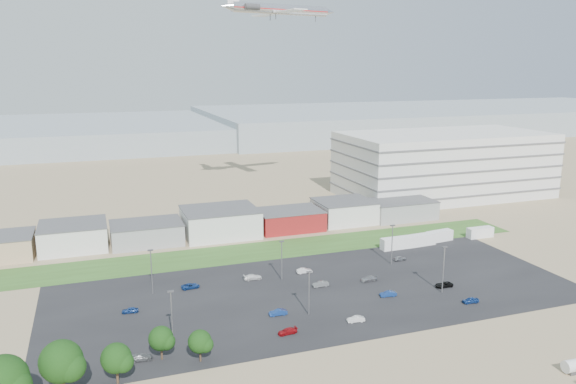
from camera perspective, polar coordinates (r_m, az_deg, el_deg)
name	(u,v)px	position (r m, az deg, el deg)	size (l,w,h in m)	color
ground	(333,333)	(112.10, 4.54, -14.10)	(700.00, 700.00, 0.00)	#9A8562
parking_lot	(317,292)	(130.59, 2.97, -10.06)	(120.00, 50.00, 0.01)	black
grass_strip	(257,251)	(157.34, -3.20, -6.05)	(160.00, 16.00, 0.02)	#32541F
hills_backdrop	(208,131)	(416.81, -8.15, 6.19)	(700.00, 200.00, 9.00)	gray
building_row	(184,226)	(170.45, -10.53, -3.37)	(170.00, 20.00, 8.00)	silver
parking_garage	(444,164)	(231.02, 15.53, 2.74)	(80.00, 40.00, 25.00)	silver
storage_tank_nw	(575,365)	(109.88, 27.17, -15.39)	(4.28, 2.14, 2.57)	silver
box_trailer_a	(396,243)	(161.77, 10.88, -5.13)	(8.66, 2.71, 3.25)	silver
box_trailer_b	(421,240)	(166.34, 13.33, -4.75)	(8.67, 2.71, 3.25)	silver
box_trailer_c	(440,236)	(171.74, 15.14, -4.33)	(8.31, 2.60, 3.12)	silver
box_trailer_d	(480,232)	(178.93, 18.92, -3.90)	(8.20, 2.56, 3.07)	silver
tree_left	(62,366)	(96.90, -22.02, -16.05)	(7.11, 7.11, 10.66)	black
tree_mid	(116,361)	(98.33, -17.04, -16.12)	(5.28, 5.28, 7.92)	black
tree_right	(161,341)	(103.78, -12.77, -14.54)	(4.66, 4.66, 6.99)	black
tree_near	(200,344)	(102.00, -8.94, -15.00)	(4.40, 4.40, 6.60)	black
lightpole_front_l	(172,316)	(108.69, -11.73, -12.27)	(1.19, 0.50, 10.12)	slate
lightpole_front_m	(309,293)	(117.37, 2.14, -10.24)	(1.12, 0.47, 9.50)	slate
lightpole_front_r	(443,270)	(132.63, 15.50, -7.62)	(1.29, 0.54, 10.99)	slate
lightpole_back_l	(152,272)	(130.99, -13.69, -7.89)	(1.23, 0.51, 10.45)	slate
lightpole_back_m	(282,261)	(135.36, -0.64, -6.99)	(1.15, 0.48, 9.81)	slate
lightpole_back_r	(392,245)	(148.26, 10.52, -5.29)	(1.24, 0.52, 10.57)	slate
airliner	(281,9)	(207.28, -0.75, 18.07)	(45.66, 31.13, 13.49)	silver
parked_car_0	(444,285)	(137.58, 15.56, -9.06)	(1.96, 4.25, 1.18)	black
parked_car_1	(388,294)	(129.57, 10.13, -10.15)	(1.31, 3.75, 1.24)	navy
parked_car_2	(470,300)	(130.57, 18.05, -10.41)	(1.46, 3.63, 1.24)	navy
parked_car_3	(287,331)	(111.22, -0.05, -13.97)	(1.56, 3.83, 1.11)	maroon
parked_car_4	(278,312)	(118.73, -1.02, -12.13)	(1.33, 3.81, 1.26)	navy
parked_car_5	(130,310)	(124.27, -15.75, -11.48)	(1.37, 3.41, 1.16)	navy
parked_car_6	(253,277)	(137.34, -3.61, -8.61)	(1.80, 4.43, 1.28)	silver
parked_car_7	(321,284)	(133.13, 3.33, -9.32)	(1.35, 3.87, 1.27)	#595B5E
parked_car_8	(400,258)	(152.78, 11.31, -6.63)	(1.42, 3.53, 1.20)	#A5A5AA
parked_car_9	(190,286)	(133.85, -9.88, -9.39)	(1.97, 4.28, 1.19)	navy
parked_car_10	(141,357)	(105.61, -14.74, -15.92)	(1.68, 4.13, 1.20)	#595B5E
parked_car_11	(304,271)	(141.17, 1.68, -7.99)	(1.35, 3.88, 1.28)	silver
parked_car_12	(369,279)	(137.50, 8.21, -8.71)	(1.70, 4.18, 1.21)	#A5A5AA
parked_car_13	(356,319)	(116.72, 6.91, -12.70)	(1.25, 3.59, 1.18)	silver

